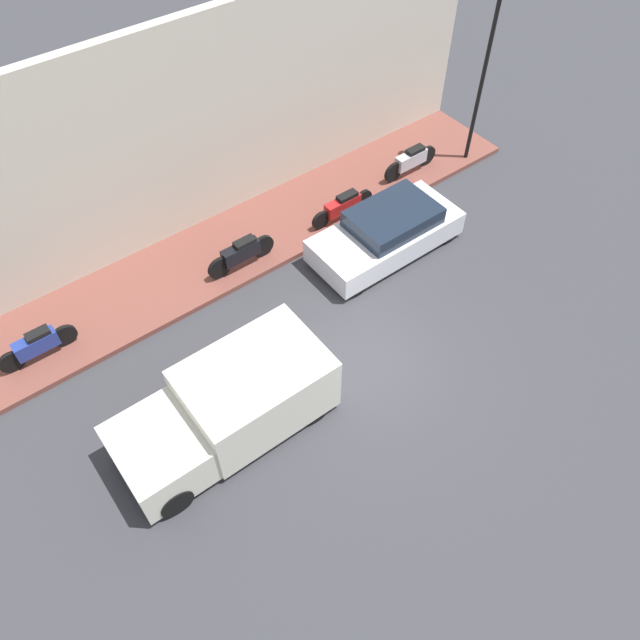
% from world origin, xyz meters
% --- Properties ---
extents(ground_plane, '(60.00, 60.00, 0.00)m').
position_xyz_m(ground_plane, '(0.00, 0.00, 0.00)').
color(ground_plane, '#38383D').
extents(sidewalk, '(2.71, 17.44, 0.15)m').
position_xyz_m(sidewalk, '(5.20, 0.00, 0.08)').
color(sidewalk, brown).
rests_on(sidewalk, ground_plane).
extents(building_facade, '(0.30, 17.44, 5.80)m').
position_xyz_m(building_facade, '(6.71, 0.00, 2.90)').
color(building_facade, beige).
rests_on(building_facade, ground_plane).
extents(parked_car, '(1.82, 4.19, 1.32)m').
position_xyz_m(parked_car, '(2.66, -2.88, 0.64)').
color(parked_car, silver).
rests_on(parked_car, ground_plane).
extents(delivery_van, '(2.06, 4.66, 1.71)m').
position_xyz_m(delivery_van, '(0.45, 3.49, 0.88)').
color(delivery_van, silver).
rests_on(delivery_van, ground_plane).
extents(motorcycle_red, '(0.30, 2.10, 0.74)m').
position_xyz_m(motorcycle_red, '(4.31, -2.68, 0.56)').
color(motorcycle_red, '#B21E1E').
rests_on(motorcycle_red, sidewalk).
extents(scooter_silver, '(0.30, 2.00, 0.82)m').
position_xyz_m(scooter_silver, '(4.67, -5.59, 0.60)').
color(scooter_silver, '#B7B7BF').
rests_on(scooter_silver, sidewalk).
extents(motorcycle_blue, '(0.30, 1.86, 0.80)m').
position_xyz_m(motorcycle_blue, '(4.73, 6.05, 0.59)').
color(motorcycle_blue, navy).
rests_on(motorcycle_blue, sidewalk).
extents(motorcycle_black, '(0.30, 2.00, 0.84)m').
position_xyz_m(motorcycle_black, '(4.39, 0.66, 0.61)').
color(motorcycle_black, black).
rests_on(motorcycle_black, sidewalk).
extents(streetlamp, '(0.36, 0.36, 5.19)m').
position_xyz_m(streetlamp, '(4.17, -7.54, 3.63)').
color(streetlamp, black).
rests_on(streetlamp, sidewalk).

